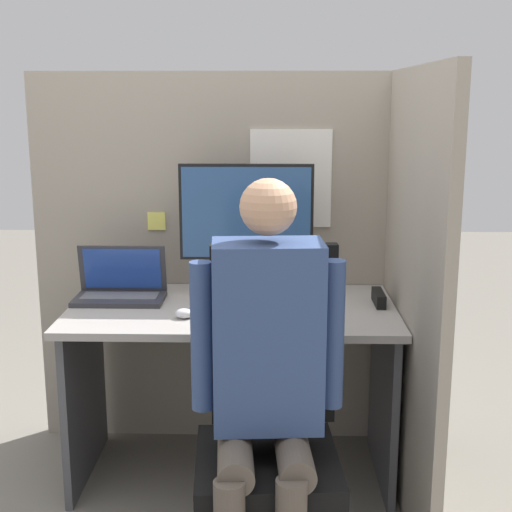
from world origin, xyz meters
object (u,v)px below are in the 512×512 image
Objects in this scene: paper_box at (246,287)px; office_chair at (270,414)px; laptop at (120,289)px; person at (266,367)px; stapler at (379,298)px; carrot_toy at (264,314)px; monitor at (246,219)px.

office_chair is at bearing -81.43° from paper_box.
laptop is 0.28× the size of person.
paper_box reaches higher than stapler.
stapler is (0.55, -0.10, -0.02)m from paper_box.
carrot_toy is at bearing 93.96° from office_chair.
paper_box is 0.82× the size of laptop.
monitor is 0.89m from office_chair.
carrot_toy is at bearing -23.68° from laptop.
office_chair reaches higher than paper_box.
stapler is at bearing 59.08° from person.
laptop is at bearing -173.32° from monitor.
person reaches higher than monitor.
monitor reaches higher than carrot_toy.
person is at bearing -120.92° from stapler.
paper_box is 0.29m from monitor.
stapler reaches higher than carrot_toy.
monitor is 0.60m from laptop.
paper_box is at bearing 98.57° from office_chair.
laptop is at bearing 177.84° from stapler.
laptop reaches higher than paper_box.
carrot_toy is at bearing -76.39° from monitor.
monitor is 1.51× the size of laptop.
paper_box is 2.45× the size of carrot_toy.
person is at bearing -52.10° from laptop.
office_chair is at bearing -126.51° from stapler.
monitor is 0.51× the size of office_chair.
stapler is 0.78m from office_chair.
person is (-0.45, -0.76, -0.01)m from stapler.
person is (0.09, -0.86, -0.31)m from monitor.
office_chair is at bearing -45.28° from laptop.
laptop is 2.99× the size of carrot_toy.
stapler is 0.88m from person.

